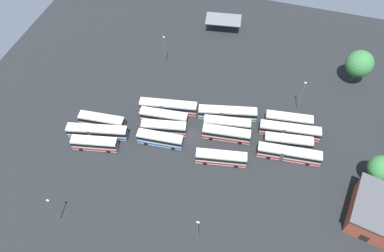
{
  "coord_description": "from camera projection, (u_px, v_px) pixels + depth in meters",
  "views": [
    {
      "loc": [
        14.88,
        -51.3,
        74.57
      ],
      "look_at": [
        -0.88,
        1.59,
        1.55
      ],
      "focal_mm": 34.1,
      "sensor_mm": 36.0,
      "label": 1
    }
  ],
  "objects": [
    {
      "name": "bus_row2_slot0",
      "position": [
        221.0,
        158.0,
        85.5
      ],
      "size": [
        12.19,
        4.5,
        3.54
      ],
      "color": "silver",
      "rests_on": "ground_plane"
    },
    {
      "name": "bus_row2_slot4",
      "position": [
        227.0,
        113.0,
        93.63
      ],
      "size": [
        15.08,
        5.64,
        3.54
      ],
      "color": "silver",
      "rests_on": "ground_plane"
    },
    {
      "name": "bus_row3_slot2",
      "position": [
        288.0,
        142.0,
        88.26
      ],
      "size": [
        11.71,
        4.02,
        3.54
      ],
      "color": "silver",
      "rests_on": "ground_plane"
    },
    {
      "name": "bus_row0_slot2",
      "position": [
        102.0,
        121.0,
        92.14
      ],
      "size": [
        11.73,
        3.45,
        3.54
      ],
      "color": "silver",
      "rests_on": "ground_plane"
    },
    {
      "name": "bus_row1_slot4",
      "position": [
        168.0,
        107.0,
        94.94
      ],
      "size": [
        15.1,
        4.96,
        3.54
      ],
      "color": "silver",
      "rests_on": "ground_plane"
    },
    {
      "name": "maintenance_shelter",
      "position": [
        223.0,
        20.0,
        114.26
      ],
      "size": [
        11.82,
        7.86,
        3.75
      ],
      "color": "slate",
      "rests_on": "ground_plane"
    },
    {
      "name": "depot_building",
      "position": [
        373.0,
        210.0,
        76.43
      ],
      "size": [
        10.92,
        14.02,
        5.74
      ],
      "color": "#99422D",
      "rests_on": "ground_plane"
    },
    {
      "name": "lamp_post_far_corner",
      "position": [
        198.0,
        231.0,
        71.26
      ],
      "size": [
        0.56,
        0.28,
        9.77
      ],
      "color": "slate",
      "rests_on": "ground_plane"
    },
    {
      "name": "bus_row1_slot2",
      "position": [
        164.0,
        128.0,
        90.83
      ],
      "size": [
        11.43,
        4.56,
        3.54
      ],
      "color": "silver",
      "rests_on": "ground_plane"
    },
    {
      "name": "tree_south_edge",
      "position": [
        359.0,
        64.0,
        97.96
      ],
      "size": [
        7.29,
        7.29,
        10.2
      ],
      "color": "brown",
      "rests_on": "ground_plane"
    },
    {
      "name": "ground_plane",
      "position": [
        194.0,
        135.0,
        91.7
      ],
      "size": [
        125.93,
        125.93,
        0.0
      ],
      "primitive_type": "plane",
      "color": "black"
    },
    {
      "name": "lamp_post_mid_lot",
      "position": [
        301.0,
        94.0,
        93.0
      ],
      "size": [
        0.56,
        0.28,
        9.65
      ],
      "color": "slate",
      "rests_on": "ground_plane"
    },
    {
      "name": "bus_row3_slot3",
      "position": [
        289.0,
        131.0,
        90.27
      ],
      "size": [
        15.09,
        4.19,
        3.54
      ],
      "color": "silver",
      "rests_on": "ground_plane"
    },
    {
      "name": "tree_north_edge",
      "position": [
        381.0,
        168.0,
        79.15
      ],
      "size": [
        5.64,
        5.64,
        8.77
      ],
      "color": "brown",
      "rests_on": "ground_plane"
    },
    {
      "name": "bus_row2_slot3",
      "position": [
        227.0,
        124.0,
        91.5
      ],
      "size": [
        11.96,
        4.29,
        3.54
      ],
      "color": "silver",
      "rests_on": "ground_plane"
    },
    {
      "name": "bus_row3_slot1",
      "position": [
        289.0,
        154.0,
        86.14
      ],
      "size": [
        15.07,
        3.84,
        3.54
      ],
      "color": "silver",
      "rests_on": "ground_plane"
    },
    {
      "name": "bus_row2_slot2",
      "position": [
        226.0,
        134.0,
        89.65
      ],
      "size": [
        11.95,
        3.77,
        3.54
      ],
      "color": "silver",
      "rests_on": "ground_plane"
    },
    {
      "name": "bus_row3_slot4",
      "position": [
        289.0,
        120.0,
        92.29
      ],
      "size": [
        11.89,
        3.83,
        3.54
      ],
      "color": "silver",
      "rests_on": "ground_plane"
    },
    {
      "name": "lamp_post_near_entrance",
      "position": [
        165.0,
        49.0,
        103.41
      ],
      "size": [
        0.56,
        0.28,
        9.63
      ],
      "color": "slate",
      "rests_on": "ground_plane"
    },
    {
      "name": "bus_row1_slot1",
      "position": [
        160.0,
        139.0,
        88.71
      ],
      "size": [
        11.36,
        3.37,
        3.54
      ],
      "color": "silver",
      "rests_on": "ground_plane"
    },
    {
      "name": "lamp_post_by_building",
      "position": [
        54.0,
        209.0,
        74.42
      ],
      "size": [
        0.56,
        0.28,
        9.05
      ],
      "color": "slate",
      "rests_on": "ground_plane"
    },
    {
      "name": "bus_row1_slot3",
      "position": [
        164.0,
        117.0,
        92.93
      ],
      "size": [
        12.34,
        3.64,
        3.54
      ],
      "color": "silver",
      "rests_on": "ground_plane"
    },
    {
      "name": "bus_row0_slot1",
      "position": [
        97.0,
        132.0,
        90.08
      ],
      "size": [
        15.08,
        5.57,
        3.54
      ],
      "color": "silver",
      "rests_on": "ground_plane"
    },
    {
      "name": "bus_row0_slot0",
      "position": [
        95.0,
        143.0,
        87.94
      ],
      "size": [
        11.29,
        4.58,
        3.54
      ],
      "color": "silver",
      "rests_on": "ground_plane"
    }
  ]
}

